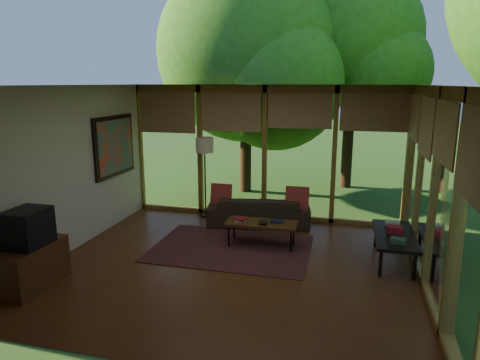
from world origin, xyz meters
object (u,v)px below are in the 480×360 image
(television, at_px, (28,228))
(side_console, at_px, (395,237))
(coffee_table, at_px, (261,224))
(sofa, at_px, (259,210))
(floor_lamp, at_px, (205,150))
(media_cabinet, at_px, (31,266))

(television, height_order, side_console, television)
(coffee_table, distance_m, side_console, 2.13)
(sofa, height_order, television, television)
(television, relative_size, floor_lamp, 0.33)
(floor_lamp, bearing_deg, sofa, -13.26)
(floor_lamp, xyz_separation_m, side_console, (3.60, -1.52, -1.00))
(side_console, bearing_deg, media_cabinet, -156.64)
(sofa, bearing_deg, media_cabinet, 43.91)
(sofa, height_order, coffee_table, sofa)
(media_cabinet, bearing_deg, coffee_table, 39.20)
(media_cabinet, distance_m, floor_lamp, 3.99)
(sofa, xyz_separation_m, floor_lamp, (-1.20, 0.28, 1.12))
(sofa, relative_size, media_cabinet, 1.97)
(media_cabinet, distance_m, side_console, 5.31)
(sofa, bearing_deg, coffee_table, 94.55)
(side_console, bearing_deg, coffee_table, 176.39)
(sofa, height_order, side_console, sofa)
(sofa, bearing_deg, side_console, 143.20)
(media_cabinet, xyz_separation_m, coffee_table, (2.74, 2.24, 0.09))
(media_cabinet, relative_size, television, 1.82)
(side_console, bearing_deg, floor_lamp, 157.17)
(floor_lamp, height_order, side_console, floor_lamp)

